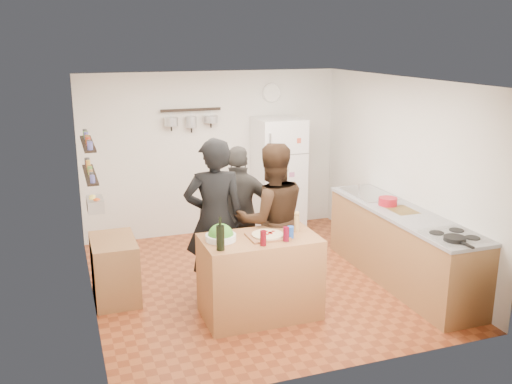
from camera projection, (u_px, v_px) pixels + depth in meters
name	position (u px, v px, depth m)	size (l,w,h in m)	color
room_shell	(248.00, 179.00, 7.21)	(4.20, 4.20, 4.20)	brown
prep_island	(260.00, 277.00, 6.22)	(1.25, 0.72, 0.91)	#995C38
pizza_board	(268.00, 236.00, 6.11)	(0.42, 0.34, 0.02)	brown
pizza	(268.00, 235.00, 6.10)	(0.34, 0.34, 0.02)	#CBB086
salad_bowl	(221.00, 237.00, 6.00)	(0.33, 0.33, 0.07)	white
wine_bottle	(220.00, 238.00, 5.71)	(0.08, 0.08, 0.26)	black
wine_glass_near	(263.00, 238.00, 5.85)	(0.07, 0.07, 0.16)	#52070F
wine_glass_far	(286.00, 234.00, 5.97)	(0.06, 0.06, 0.15)	#540719
pepper_mill	(297.00, 223.00, 6.27)	(0.06, 0.06, 0.19)	#A77D46
salt_canister	(290.00, 232.00, 6.07)	(0.08, 0.08, 0.13)	#1A3F92
person_left	(215.00, 220.00, 6.53)	(0.70, 0.46, 1.92)	black
person_center	(272.00, 220.00, 6.67)	(0.89, 0.69, 1.83)	black
person_back	(240.00, 214.00, 7.08)	(1.01, 0.42, 1.72)	#2D2B28
counter_run	(402.00, 247.00, 7.11)	(0.63, 2.63, 0.90)	#9E7042
stove_top	(454.00, 237.00, 6.13)	(0.60, 0.62, 0.02)	white
skillet	(455.00, 239.00, 5.97)	(0.23, 0.23, 0.04)	black
sink	(369.00, 194.00, 7.76)	(0.50, 0.80, 0.03)	silver
cutting_board	(402.00, 211.00, 7.03)	(0.30, 0.40, 0.02)	brown
red_bowl	(388.00, 201.00, 7.23)	(0.24, 0.24, 0.10)	#A91321
fridge	(278.00, 176.00, 8.85)	(0.70, 0.68, 1.80)	white
wall_clock	(271.00, 93.00, 8.82)	(0.30, 0.30, 0.03)	silver
spice_shelf_lower	(90.00, 175.00, 6.36)	(0.12, 1.00, 0.03)	black
spice_shelf_upper	(88.00, 144.00, 6.27)	(0.12, 1.00, 0.03)	black
produce_basket	(95.00, 204.00, 6.46)	(0.18, 0.35, 0.14)	silver
side_table	(115.00, 269.00, 6.65)	(0.50, 0.80, 0.73)	#94663E
pot_rack	(191.00, 110.00, 8.38)	(0.90, 0.04, 0.04)	black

